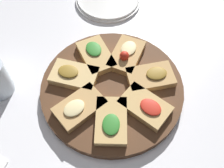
% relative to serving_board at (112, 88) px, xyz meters
% --- Properties ---
extents(ground_plane, '(3.00, 3.00, 0.00)m').
position_rel_serving_board_xyz_m(ground_plane, '(0.00, 0.00, -0.01)').
color(ground_plane, white).
extents(serving_board, '(0.39, 0.39, 0.02)m').
position_rel_serving_board_xyz_m(serving_board, '(0.00, 0.00, 0.00)').
color(serving_board, '#51331E').
rests_on(serving_board, ground_plane).
extents(focaccia_slice_0, '(0.10, 0.14, 0.03)m').
position_rel_serving_board_xyz_m(focaccia_slice_0, '(-0.02, 0.11, 0.02)').
color(focaccia_slice_0, tan).
rests_on(focaccia_slice_0, serving_board).
extents(focaccia_slice_1, '(0.14, 0.12, 0.04)m').
position_rel_serving_board_xyz_m(focaccia_slice_1, '(-0.10, 0.04, 0.03)').
color(focaccia_slice_1, tan).
rests_on(focaccia_slice_1, serving_board).
extents(focaccia_slice_2, '(0.15, 0.12, 0.03)m').
position_rel_serving_board_xyz_m(focaccia_slice_2, '(-0.10, -0.05, 0.02)').
color(focaccia_slice_2, tan).
rests_on(focaccia_slice_2, serving_board).
extents(focaccia_slice_3, '(0.11, 0.14, 0.03)m').
position_rel_serving_board_xyz_m(focaccia_slice_3, '(-0.03, -0.11, 0.02)').
color(focaccia_slice_3, '#DBB775').
rests_on(focaccia_slice_3, serving_board).
extents(focaccia_slice_4, '(0.14, 0.14, 0.03)m').
position_rel_serving_board_xyz_m(focaccia_slice_4, '(0.07, -0.08, 0.02)').
color(focaccia_slice_4, tan).
rests_on(focaccia_slice_4, serving_board).
extents(focaccia_slice_5, '(0.13, 0.08, 0.03)m').
position_rel_serving_board_xyz_m(focaccia_slice_5, '(0.11, -0.00, 0.02)').
color(focaccia_slice_5, tan).
rests_on(focaccia_slice_5, serving_board).
extents(focaccia_slice_6, '(0.14, 0.15, 0.03)m').
position_rel_serving_board_xyz_m(focaccia_slice_6, '(0.07, 0.09, 0.02)').
color(focaccia_slice_6, tan).
rests_on(focaccia_slice_6, serving_board).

